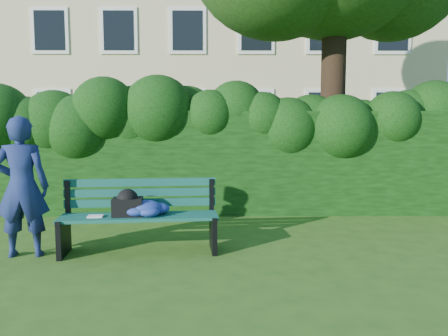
{
  "coord_description": "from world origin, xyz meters",
  "views": [
    {
      "loc": [
        -0.05,
        -5.67,
        1.6
      ],
      "look_at": [
        0.0,
        0.6,
        0.95
      ],
      "focal_mm": 35.0,
      "sensor_mm": 36.0,
      "label": 1
    }
  ],
  "objects": [
    {
      "name": "ground",
      "position": [
        0.0,
        0.0,
        0.0
      ],
      "size": [
        80.0,
        80.0,
        0.0
      ],
      "primitive_type": "plane",
      "color": "#2F591B",
      "rests_on": "ground"
    },
    {
      "name": "apartment_building",
      "position": [
        -0.0,
        13.99,
        6.0
      ],
      "size": [
        16.0,
        8.08,
        12.0
      ],
      "color": "beige",
      "rests_on": "ground"
    },
    {
      "name": "hedge",
      "position": [
        0.0,
        2.2,
        0.9
      ],
      "size": [
        10.0,
        1.0,
        1.8
      ],
      "color": "black",
      "rests_on": "ground"
    },
    {
      "name": "park_bench",
      "position": [
        -1.06,
        -0.35,
        0.5
      ],
      "size": [
        1.96,
        0.74,
        0.89
      ],
      "rotation": [
        0.0,
        0.0,
        0.1
      ],
      "color": "#105045",
      "rests_on": "ground"
    },
    {
      "name": "man_reading",
      "position": [
        -2.41,
        -0.51,
        0.84
      ],
      "size": [
        0.67,
        0.49,
        1.68
      ],
      "primitive_type": "imported",
      "rotation": [
        0.0,
        0.0,
        3.29
      ],
      "color": "navy",
      "rests_on": "ground"
    }
  ]
}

